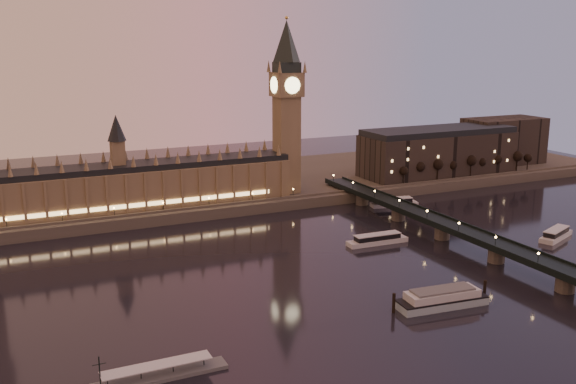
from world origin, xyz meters
name	(u,v)px	position (x,y,z in m)	size (l,w,h in m)	color
ground	(291,280)	(0.00, 0.00, 0.00)	(700.00, 700.00, 0.00)	black
far_embankment	(226,186)	(30.00, 165.00, 3.00)	(560.00, 130.00, 6.00)	#423D35
palace_of_westminster	(130,181)	(-40.12, 120.99, 21.71)	(180.00, 26.62, 52.00)	brown
big_ben	(287,97)	(53.99, 120.99, 63.95)	(17.68, 17.68, 104.00)	brown
westminster_bridge	(467,239)	(91.61, 0.00, 5.52)	(13.20, 260.00, 15.30)	black
city_block	(461,148)	(194.94, 130.93, 22.24)	(155.00, 45.00, 34.00)	black
bare_tree_0	(402,170)	(129.62, 109.00, 15.42)	(6.20, 6.20, 12.61)	black
bare_tree_1	(419,168)	(143.30, 109.00, 15.42)	(6.20, 6.20, 12.61)	black
bare_tree_2	(436,167)	(156.98, 109.00, 15.42)	(6.20, 6.20, 12.61)	black
bare_tree_3	(453,165)	(170.66, 109.00, 15.42)	(6.20, 6.20, 12.61)	black
bare_tree_4	(469,163)	(184.34, 109.00, 15.42)	(6.20, 6.20, 12.61)	black
bare_tree_5	(485,162)	(198.02, 109.00, 15.42)	(6.20, 6.20, 12.61)	black
bare_tree_6	(500,160)	(211.70, 109.00, 15.42)	(6.20, 6.20, 12.61)	black
bare_tree_7	(515,159)	(225.38, 109.00, 15.42)	(6.20, 6.20, 12.61)	black
bare_tree_8	(530,157)	(239.06, 109.00, 15.42)	(6.20, 6.20, 12.61)	black
cruise_boat_a	(377,239)	(58.46, 25.92, 2.19)	(31.32, 7.93, 4.97)	silver
cruise_boat_b	(394,202)	(107.17, 83.38, 2.30)	(29.15, 12.90, 5.22)	silver
cruise_boat_c	(556,234)	(143.73, -4.66, 2.27)	(26.49, 16.23, 5.15)	silver
moored_barge	(442,298)	(38.98, -48.30, 3.12)	(40.16, 12.91, 7.39)	#93AEBC
pontoon_pier	(160,374)	(-68.68, -55.52, 1.14)	(39.67, 6.61, 10.58)	#595B5E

